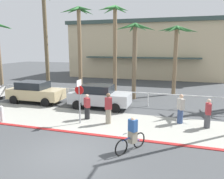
# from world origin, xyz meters

# --- Properties ---
(ground_plane) EXTENTS (80.00, 80.00, 0.00)m
(ground_plane) POSITION_xyz_m (0.00, 10.00, 0.00)
(ground_plane) COLOR #424447
(sidewalk_strip) EXTENTS (44.00, 4.00, 0.02)m
(sidewalk_strip) POSITION_xyz_m (0.00, 4.20, 0.01)
(sidewalk_strip) COLOR #9E9E93
(sidewalk_strip) RESTS_ON ground
(curb_paint) EXTENTS (44.00, 0.24, 0.03)m
(curb_paint) POSITION_xyz_m (0.00, 2.20, 0.01)
(curb_paint) COLOR maroon
(curb_paint) RESTS_ON ground
(building_backdrop) EXTENTS (22.06, 11.03, 8.01)m
(building_backdrop) POSITION_xyz_m (-0.51, 26.81, 4.02)
(building_backdrop) COLOR beige
(building_backdrop) RESTS_ON ground
(rail_fence) EXTENTS (22.15, 0.08, 1.04)m
(rail_fence) POSITION_xyz_m (0.00, 8.50, 0.83)
(rail_fence) COLOR white
(rail_fence) RESTS_ON ground
(stop_sign_bike_lane) EXTENTS (0.52, 0.56, 2.56)m
(stop_sign_bike_lane) POSITION_xyz_m (-1.09, 3.58, 1.68)
(stop_sign_bike_lane) COLOR gray
(stop_sign_bike_lane) RESTS_ON ground
(bollard_0) EXTENTS (0.20, 0.20, 1.00)m
(bollard_0) POSITION_xyz_m (-5.62, 2.48, 0.52)
(bollard_0) COLOR white
(bollard_0) RESTS_ON ground
(palm_tree_1) EXTENTS (3.07, 3.37, 9.36)m
(palm_tree_1) POSITION_xyz_m (-7.86, 11.00, 6.79)
(palm_tree_1) COLOR brown
(palm_tree_1) RESTS_ON ground
(palm_tree_2) EXTENTS (3.16, 3.42, 8.11)m
(palm_tree_2) POSITION_xyz_m (-4.94, 12.10, 6.17)
(palm_tree_2) COLOR #846B4C
(palm_tree_2) RESTS_ON ground
(palm_tree_3) EXTENTS (2.84, 3.29, 8.16)m
(palm_tree_3) POSITION_xyz_m (-1.64, 12.79, 5.94)
(palm_tree_3) COLOR #846B4C
(palm_tree_3) RESTS_ON ground
(palm_tree_4) EXTENTS (3.41, 2.71, 6.31)m
(palm_tree_4) POSITION_xyz_m (0.73, 10.61, 4.63)
(palm_tree_4) COLOR #756047
(palm_tree_4) RESTS_ON ground
(palm_tree_5) EXTENTS (3.64, 3.31, 6.27)m
(palm_tree_5) POSITION_xyz_m (3.98, 13.52, 4.92)
(palm_tree_5) COLOR #846B4C
(palm_tree_5) RESTS_ON ground
(car_tan_1) EXTENTS (4.40, 2.02, 1.69)m
(car_tan_1) POSITION_xyz_m (-6.57, 7.10, 0.87)
(car_tan_1) COLOR tan
(car_tan_1) RESTS_ON ground
(car_silver_2) EXTENTS (4.40, 2.02, 1.69)m
(car_silver_2) POSITION_xyz_m (-1.16, 7.10, 0.87)
(car_silver_2) COLOR #B2B7BC
(car_silver_2) RESTS_ON ground
(cyclist_blue_0) EXTENTS (1.00, 1.58, 1.50)m
(cyclist_blue_0) POSITION_xyz_m (2.48, 1.07, 0.69)
(cyclist_blue_0) COLOR black
(cyclist_blue_0) RESTS_ON ground
(pedestrian_0) EXTENTS (0.33, 0.41, 1.64)m
(pedestrian_0) POSITION_xyz_m (5.91, 4.89, 0.76)
(pedestrian_0) COLOR #4C4C51
(pedestrian_0) RESTS_ON ground
(pedestrian_1) EXTENTS (0.44, 0.48, 1.74)m
(pedestrian_1) POSITION_xyz_m (4.49, 5.25, 0.81)
(pedestrian_1) COLOR #384C7A
(pedestrian_1) RESTS_ON ground
(pedestrian_2) EXTENTS (0.47, 0.46, 1.58)m
(pedestrian_2) POSITION_xyz_m (-0.99, 4.42, 0.72)
(pedestrian_2) COLOR #232326
(pedestrian_2) RESTS_ON ground
(pedestrian_3) EXTENTS (0.47, 0.42, 1.82)m
(pedestrian_3) POSITION_xyz_m (0.51, 4.01, 0.85)
(pedestrian_3) COLOR gray
(pedestrian_3) RESTS_ON ground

